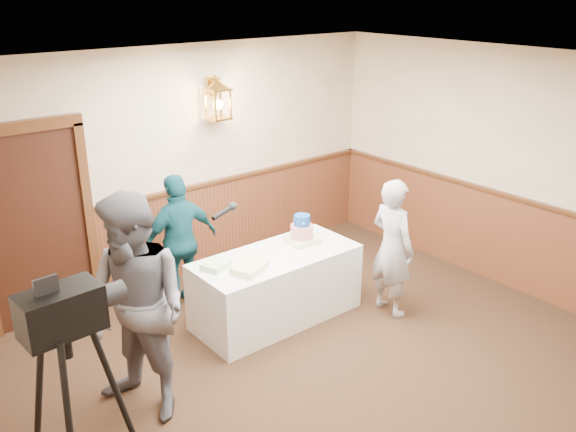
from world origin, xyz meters
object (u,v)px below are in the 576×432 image
Objects in this scene: display_table at (276,286)px; baker at (392,248)px; interviewer at (137,310)px; sheet_cake_green at (216,265)px; tiered_cake at (302,232)px; sheet_cake_yellow at (249,268)px; assistant_p at (180,242)px.

display_table is 1.17× the size of baker.
sheet_cake_green is at bearing 100.34° from interviewer.
sheet_cake_green is 0.18× the size of baker.
sheet_cake_yellow is at bearing -165.99° from tiered_cake.
assistant_p reaches higher than baker.
interviewer reaches higher than display_table.
sheet_cake_yellow is 0.22× the size of assistant_p.
sheet_cake_yellow is at bearing 71.92° from baker.
tiered_cake reaches higher than display_table.
sheet_cake_green is at bearing 87.36° from assistant_p.
interviewer is at bearing -164.06° from display_table.
assistant_p is at bearing 125.02° from display_table.
sheet_cake_yellow is 1.25× the size of sheet_cake_green.
display_table is at bearing 86.88° from interviewer.
display_table is 6.65× the size of sheet_cake_green.
baker is (2.88, -0.16, -0.21)m from interviewer.
sheet_cake_green is at bearing 66.40° from baker.
interviewer is at bearing -165.04° from tiered_cake.
sheet_cake_yellow is 0.17× the size of interviewer.
tiered_cake reaches higher than sheet_cake_green.
sheet_cake_green is at bearing 177.05° from tiered_cake.
interviewer is at bearing 88.67° from baker.
tiered_cake is 0.90m from sheet_cake_yellow.
baker is 2.32m from assistant_p.
tiered_cake is 1.00m from baker.
baker is at bearing -25.44° from sheet_cake_green.
sheet_cake_yellow reaches higher than sheet_cake_green.
display_table is at bearing 17.13° from sheet_cake_yellow.
baker is at bearing 136.23° from assistant_p.
sheet_cake_green is (-0.66, 0.14, 0.41)m from display_table.
interviewer reaches higher than tiered_cake.
baker is (0.63, -0.76, -0.11)m from tiered_cake.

